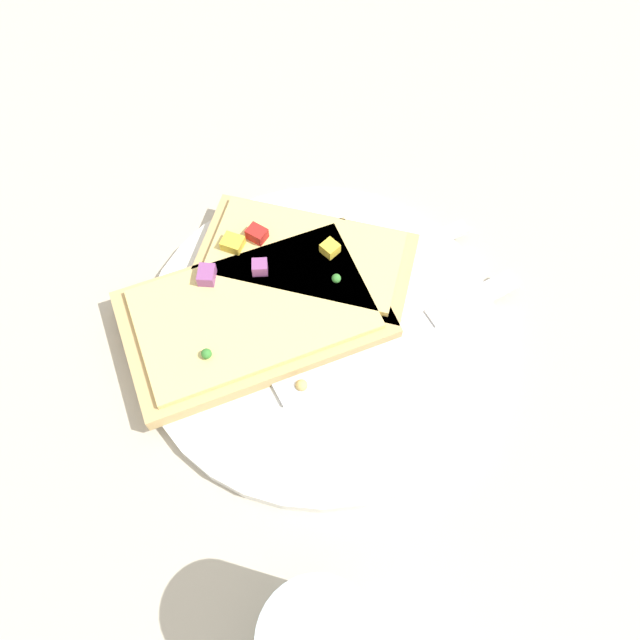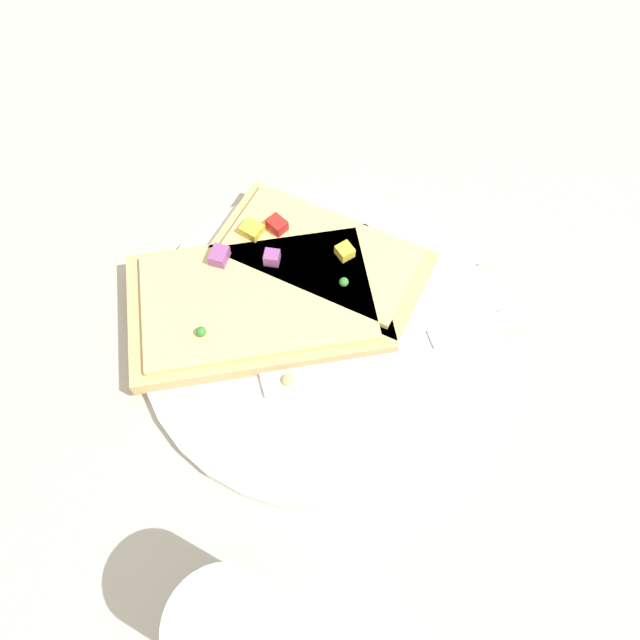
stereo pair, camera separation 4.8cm
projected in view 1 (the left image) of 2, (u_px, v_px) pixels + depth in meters
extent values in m
plane|color=#BCB29E|center=(320.00, 333.00, 0.50)|extent=(4.00, 4.00, 0.00)
cylinder|color=white|center=(320.00, 329.00, 0.50)|extent=(0.28, 0.28, 0.01)
cube|color=silver|center=(393.00, 256.00, 0.52)|extent=(0.02, 0.14, 0.01)
cube|color=silver|center=(286.00, 301.00, 0.50)|extent=(0.03, 0.06, 0.01)
cube|color=silver|center=(232.00, 311.00, 0.50)|extent=(0.01, 0.03, 0.00)
cube|color=silver|center=(236.00, 318.00, 0.49)|extent=(0.01, 0.03, 0.00)
cube|color=silver|center=(239.00, 325.00, 0.49)|extent=(0.01, 0.03, 0.00)
cube|color=silver|center=(243.00, 332.00, 0.49)|extent=(0.01, 0.03, 0.00)
cube|color=silver|center=(472.00, 299.00, 0.50)|extent=(0.02, 0.08, 0.01)
cube|color=silver|center=(356.00, 357.00, 0.48)|extent=(0.03, 0.14, 0.00)
cube|color=tan|center=(254.00, 316.00, 0.49)|extent=(0.12, 0.20, 0.01)
cube|color=#E5CC7A|center=(253.00, 310.00, 0.48)|extent=(0.11, 0.18, 0.01)
cube|color=#934C8E|center=(207.00, 275.00, 0.49)|extent=(0.02, 0.02, 0.01)
sphere|color=#388433|center=(336.00, 278.00, 0.49)|extent=(0.01, 0.01, 0.01)
sphere|color=#388433|center=(208.00, 357.00, 0.45)|extent=(0.01, 0.01, 0.01)
cube|color=#934C8E|center=(260.00, 267.00, 0.49)|extent=(0.01, 0.02, 0.01)
cube|color=tan|center=(306.00, 261.00, 0.51)|extent=(0.18, 0.19, 0.01)
cube|color=#E5CC7A|center=(306.00, 254.00, 0.51)|extent=(0.15, 0.17, 0.01)
cube|color=red|center=(257.00, 234.00, 0.51)|extent=(0.02, 0.02, 0.01)
cube|color=yellow|center=(330.00, 248.00, 0.50)|extent=(0.02, 0.02, 0.01)
cube|color=yellow|center=(233.00, 243.00, 0.50)|extent=(0.02, 0.02, 0.01)
sphere|color=tan|center=(210.00, 258.00, 0.52)|extent=(0.01, 0.01, 0.01)
sphere|color=tan|center=(292.00, 306.00, 0.50)|extent=(0.01, 0.01, 0.01)
sphere|color=#DBB769|center=(301.00, 385.00, 0.46)|extent=(0.01, 0.01, 0.01)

